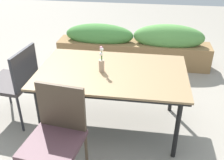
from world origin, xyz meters
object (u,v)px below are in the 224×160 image
(dining_table, at_px, (112,75))
(flower_vase, at_px, (102,62))
(chair_near_left, at_px, (56,133))
(chair_end_left, at_px, (15,79))
(planter_box, at_px, (134,46))

(dining_table, relative_size, flower_vase, 5.56)
(chair_near_left, distance_m, flower_vase, 0.87)
(chair_near_left, xyz_separation_m, flower_vase, (0.23, 0.79, 0.28))
(chair_end_left, xyz_separation_m, chair_near_left, (0.75, -0.80, 0.01))
(dining_table, xyz_separation_m, chair_near_left, (-0.33, -0.81, -0.12))
(flower_vase, bearing_deg, chair_end_left, 178.88)
(chair_end_left, bearing_deg, dining_table, -83.82)
(chair_near_left, relative_size, planter_box, 0.37)
(dining_table, distance_m, planter_box, 1.68)
(chair_end_left, bearing_deg, planter_box, -30.25)
(chair_end_left, distance_m, flower_vase, 1.03)
(flower_vase, distance_m, planter_box, 1.76)
(chair_near_left, bearing_deg, planter_box, -92.91)
(flower_vase, relative_size, planter_box, 0.11)
(dining_table, relative_size, chair_near_left, 1.68)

